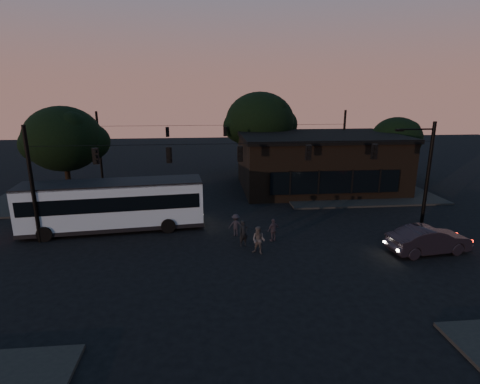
{
  "coord_description": "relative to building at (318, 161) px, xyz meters",
  "views": [
    {
      "loc": [
        -2.36,
        -19.72,
        9.41
      ],
      "look_at": [
        0.0,
        4.0,
        3.0
      ],
      "focal_mm": 28.0,
      "sensor_mm": 36.0,
      "label": 1
    }
  ],
  "objects": [
    {
      "name": "sidewalk_far_left",
      "position": [
        -23.0,
        -1.97,
        -2.63
      ],
      "size": [
        14.0,
        10.0,
        0.15
      ],
      "primitive_type": "cube",
      "color": "black",
      "rests_on": "ground"
    },
    {
      "name": "tree_left",
      "position": [
        -23.0,
        -2.97,
        2.86
      ],
      "size": [
        6.4,
        6.4,
        8.3
      ],
      "color": "black",
      "rests_on": "ground"
    },
    {
      "name": "pedestrian_b",
      "position": [
        -8.2,
        -15.15,
        -1.86
      ],
      "size": [
        1.04,
        0.97,
        1.7
      ],
      "primitive_type": "imported",
      "rotation": [
        0.0,
        0.0,
        -0.52
      ],
      "color": "#484241",
      "rests_on": "ground"
    },
    {
      "name": "car",
      "position": [
        1.98,
        -16.01,
        -1.89
      ],
      "size": [
        5.12,
        2.31,
        1.63
      ],
      "primitive_type": "imported",
      "rotation": [
        0.0,
        0.0,
        1.69
      ],
      "color": "black",
      "rests_on": "ground"
    },
    {
      "name": "ground",
      "position": [
        -9.0,
        -15.97,
        -2.71
      ],
      "size": [
        120.0,
        120.0,
        0.0
      ],
      "primitive_type": "plane",
      "color": "black",
      "rests_on": "ground"
    },
    {
      "name": "bus",
      "position": [
        -17.63,
        -10.11,
        -0.77
      ],
      "size": [
        12.45,
        4.01,
        3.45
      ],
      "rotation": [
        0.0,
        0.0,
        0.1
      ],
      "color": "#A2BACF",
      "rests_on": "ground"
    },
    {
      "name": "pedestrian_c",
      "position": [
        -6.96,
        -13.31,
        -1.95
      ],
      "size": [
        0.96,
        0.75,
        1.52
      ],
      "primitive_type": "imported",
      "rotation": [
        0.0,
        0.0,
        3.63
      ],
      "color": "#352C36",
      "rests_on": "ground"
    },
    {
      "name": "tree_right",
      "position": [
        9.0,
        2.03,
        1.93
      ],
      "size": [
        5.2,
        5.2,
        6.86
      ],
      "color": "black",
      "rests_on": "ground"
    },
    {
      "name": "pedestrian_a",
      "position": [
        -8.96,
        -13.9,
        -1.87
      ],
      "size": [
        0.72,
        0.59,
        1.69
      ],
      "primitive_type": "imported",
      "rotation": [
        0.0,
        0.0,
        0.35
      ],
      "color": "black",
      "rests_on": "ground"
    },
    {
      "name": "signal_rig_near",
      "position": [
        -9.0,
        -11.97,
        1.74
      ],
      "size": [
        26.24,
        0.3,
        7.5
      ],
      "color": "black",
      "rests_on": "ground"
    },
    {
      "name": "pedestrian_d",
      "position": [
        -9.3,
        -12.12,
        -1.95
      ],
      "size": [
        1.03,
        0.65,
        1.52
      ],
      "primitive_type": "imported",
      "rotation": [
        0.0,
        0.0,
        3.05
      ],
      "color": "black",
      "rests_on": "ground"
    },
    {
      "name": "tree_behind",
      "position": [
        -5.0,
        6.03,
        3.48
      ],
      "size": [
        7.6,
        7.6,
        9.43
      ],
      "color": "black",
      "rests_on": "ground"
    },
    {
      "name": "building",
      "position": [
        0.0,
        0.0,
        0.0
      ],
      "size": [
        15.4,
        10.41,
        5.4
      ],
      "color": "black",
      "rests_on": "ground"
    },
    {
      "name": "signal_rig_far",
      "position": [
        -9.0,
        4.03,
        1.5
      ],
      "size": [
        26.24,
        0.3,
        7.5
      ],
      "color": "black",
      "rests_on": "ground"
    },
    {
      "name": "sidewalk_far_right",
      "position": [
        3.0,
        -1.97,
        -2.63
      ],
      "size": [
        14.0,
        10.0,
        0.15
      ],
      "primitive_type": "cube",
      "color": "black",
      "rests_on": "ground"
    }
  ]
}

